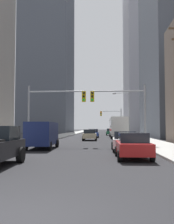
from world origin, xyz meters
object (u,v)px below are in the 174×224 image
object	(u,v)px
sedan_white	(125,141)
sedan_green	(110,132)
traffic_signal_far_right	(112,117)
cargo_van_navy	(43,134)
traffic_signal_near_right	(120,104)
sedan_blue	(93,133)
sedan_red	(133,146)
city_bus	(118,127)
sedan_beige	(90,135)
traffic_signal_near_left	(54,104)

from	to	relation	value
sedan_white	sedan_green	bearing A→B (deg)	89.94
sedan_green	traffic_signal_far_right	world-z (taller)	traffic_signal_far_right
cargo_van_navy	sedan_green	world-z (taller)	cargo_van_navy
cargo_van_navy	traffic_signal_near_right	world-z (taller)	traffic_signal_near_right
sedan_white	traffic_signal_near_right	size ratio (longest dim) A/B	0.71
sedan_green	sedan_blue	bearing A→B (deg)	-104.62
cargo_van_navy	sedan_red	size ratio (longest dim) A/B	1.25
city_bus	sedan_green	size ratio (longest dim) A/B	2.73
sedan_blue	sedan_beige	bearing A→B (deg)	-90.83
city_bus	traffic_signal_near_left	world-z (taller)	traffic_signal_near_left
sedan_blue	sedan_green	world-z (taller)	same
cargo_van_navy	sedan_white	xyz separation A→B (m)	(6.83, -1.66, -0.52)
sedan_blue	traffic_signal_far_right	xyz separation A→B (m)	(3.70, 12.28, 3.32)
sedan_white	sedan_blue	xyz separation A→B (m)	(-3.34, 25.86, 0.00)
sedan_white	traffic_signal_far_right	bearing A→B (deg)	89.46
sedan_green	traffic_signal_far_right	distance (m)	3.40
city_bus	traffic_signal_near_left	distance (m)	19.99
city_bus	sedan_white	distance (m)	23.72
cargo_van_navy	traffic_signal_far_right	distance (m)	37.28
sedan_blue	sedan_green	size ratio (longest dim) A/B	1.00
sedan_red	sedan_white	xyz separation A→B (m)	(-0.06, 5.11, 0.00)
city_bus	sedan_green	bearing A→B (deg)	93.05
sedan_white	sedan_green	size ratio (longest dim) A/B	1.01
traffic_signal_near_right	sedan_blue	bearing A→B (deg)	99.36
city_bus	traffic_signal_near_right	distance (m)	18.59
traffic_signal_near_right	traffic_signal_far_right	distance (m)	32.91
cargo_van_navy	sedan_red	bearing A→B (deg)	-44.48
cargo_van_navy	sedan_blue	distance (m)	24.46
cargo_van_navy	sedan_blue	xyz separation A→B (m)	(3.49, 24.20, -0.52)
traffic_signal_far_right	traffic_signal_near_left	bearing A→B (deg)	-101.83
sedan_beige	traffic_signal_near_right	size ratio (longest dim) A/B	0.70
cargo_van_navy	traffic_signal_far_right	world-z (taller)	traffic_signal_far_right
city_bus	sedan_green	xyz separation A→B (m)	(-0.81, 15.16, -1.16)
sedan_white	sedan_blue	bearing A→B (deg)	97.36
sedan_green	traffic_signal_near_right	world-z (taller)	traffic_signal_near_right
traffic_signal_near_left	sedan_blue	bearing A→B (deg)	81.20
sedan_white	sedan_green	distance (m)	38.83
city_bus	sedan_white	size ratio (longest dim) A/B	2.70
traffic_signal_far_right	city_bus	bearing A→B (deg)	-88.07
traffic_signal_far_right	traffic_signal_near_right	bearing A→B (deg)	-90.53
sedan_red	sedan_green	distance (m)	43.94
sedan_white	city_bus	bearing A→B (deg)	87.94
traffic_signal_near_right	traffic_signal_far_right	size ratio (longest dim) A/B	1.00
sedan_green	city_bus	bearing A→B (deg)	-86.95
city_bus	traffic_signal_near_right	size ratio (longest dim) A/B	1.92
sedan_red	sedan_beige	bearing A→B (deg)	99.53
traffic_signal_near_left	sedan_green	bearing A→B (deg)	78.93
traffic_signal_near_right	traffic_signal_far_right	xyz separation A→B (m)	(0.30, 32.90, -0.03)
sedan_red	traffic_signal_near_right	xyz separation A→B (m)	(-0.00, 10.34, 3.35)
sedan_red	sedan_white	bearing A→B (deg)	90.68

